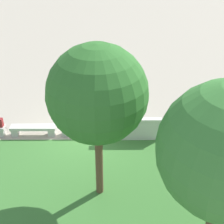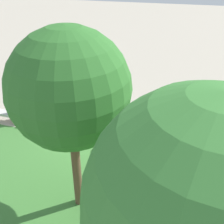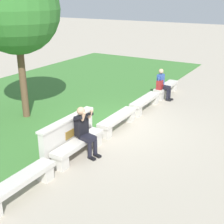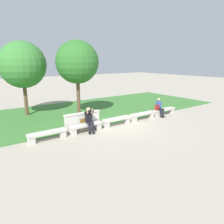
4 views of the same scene
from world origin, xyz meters
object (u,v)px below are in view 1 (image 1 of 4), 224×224
(tree_behind_wall, at_px, (97,94))
(bench_main, at_px, (185,129))
(bench_mid, at_px, (84,129))
(bench_near, at_px, (134,129))
(person_photographer, at_px, (130,119))
(bench_far, at_px, (33,129))

(tree_behind_wall, bearing_deg, bench_main, -136.42)
(bench_mid, distance_m, tree_behind_wall, 4.74)
(bench_main, xyz_separation_m, bench_near, (2.11, 0.00, 0.00))
(bench_main, bearing_deg, bench_mid, 0.00)
(person_photographer, distance_m, tree_behind_wall, 4.59)
(bench_far, xyz_separation_m, tree_behind_wall, (-2.88, 3.29, 3.33))
(bench_mid, bearing_deg, person_photographer, -177.76)
(bench_mid, bearing_deg, bench_far, 0.00)
(bench_far, relative_size, tree_behind_wall, 0.37)
(bench_main, relative_size, bench_far, 1.00)
(bench_far, bearing_deg, bench_mid, 180.00)
(bench_far, bearing_deg, bench_main, 180.00)
(bench_main, bearing_deg, bench_near, 0.00)
(tree_behind_wall, bearing_deg, bench_far, -48.85)
(bench_near, bearing_deg, bench_far, 0.00)
(bench_mid, xyz_separation_m, bench_far, (2.11, 0.00, 0.00))
(bench_near, relative_size, person_photographer, 1.43)
(bench_main, height_order, bench_far, same)
(bench_far, relative_size, person_photographer, 1.43)
(bench_main, bearing_deg, bench_far, 0.00)
(bench_near, bearing_deg, bench_main, 180.00)
(person_photographer, bearing_deg, bench_main, 178.12)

